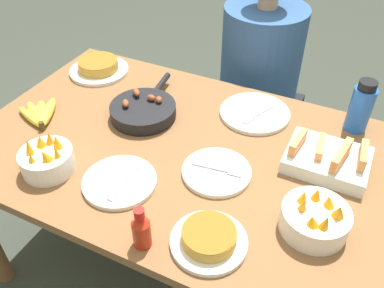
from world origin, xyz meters
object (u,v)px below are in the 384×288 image
at_px(frittata_plate_side, 99,67).
at_px(empty_plate_far_right, 255,113).
at_px(hot_sauce_bottle, 141,229).
at_px(frittata_plate_center, 209,239).
at_px(fruit_bowl_citrus, 47,159).
at_px(person_figure, 257,96).
at_px(banana_bunch, 40,114).
at_px(melon_tray, 328,159).
at_px(empty_plate_far_left, 216,172).
at_px(empty_plate_near_front, 120,182).
at_px(water_bottle, 361,107).
at_px(skillet, 144,110).
at_px(fruit_bowl_mango, 315,218).

height_order(frittata_plate_side, empty_plate_far_right, frittata_plate_side).
bearing_deg(hot_sauce_bottle, empty_plate_far_right, 83.74).
bearing_deg(hot_sauce_bottle, frittata_plate_center, 25.43).
height_order(frittata_plate_center, empty_plate_far_right, frittata_plate_center).
distance_m(fruit_bowl_citrus, person_figure, 1.14).
bearing_deg(empty_plate_far_right, banana_bunch, -152.45).
relative_size(melon_tray, empty_plate_far_right, 0.98).
bearing_deg(empty_plate_far_left, empty_plate_near_front, -145.84).
bearing_deg(empty_plate_far_left, banana_bunch, -178.78).
relative_size(banana_bunch, water_bottle, 0.94).
xyz_separation_m(empty_plate_near_front, water_bottle, (0.62, 0.62, 0.09)).
xyz_separation_m(skillet, frittata_plate_side, (-0.35, 0.20, -0.00)).
xyz_separation_m(empty_plate_far_right, water_bottle, (0.36, 0.08, 0.09)).
height_order(empty_plate_far_right, fruit_bowl_mango, fruit_bowl_mango).
xyz_separation_m(banana_bunch, fruit_bowl_mango, (1.06, -0.07, 0.02)).
distance_m(frittata_plate_center, person_figure, 1.13).
height_order(melon_tray, hot_sauce_bottle, hot_sauce_bottle).
height_order(melon_tray, fruit_bowl_mango, fruit_bowl_mango).
xyz_separation_m(melon_tray, water_bottle, (0.05, 0.25, 0.06)).
distance_m(frittata_plate_center, empty_plate_far_right, 0.63).
relative_size(fruit_bowl_citrus, person_figure, 0.14).
height_order(melon_tray, fruit_bowl_citrus, fruit_bowl_citrus).
bearing_deg(melon_tray, fruit_bowl_citrus, -153.13).
relative_size(skillet, frittata_plate_center, 1.82).
bearing_deg(skillet, frittata_plate_center, -140.24).
distance_m(empty_plate_far_left, water_bottle, 0.58).
xyz_separation_m(skillet, water_bottle, (0.74, 0.27, 0.07)).
distance_m(frittata_plate_center, fruit_bowl_citrus, 0.59).
relative_size(fruit_bowl_citrus, hot_sauce_bottle, 1.25).
relative_size(melon_tray, fruit_bowl_mango, 1.38).
bearing_deg(fruit_bowl_mango, empty_plate_far_right, 126.16).
bearing_deg(frittata_plate_center, water_bottle, 68.74).
distance_m(banana_bunch, fruit_bowl_citrus, 0.30).
bearing_deg(hot_sauce_bottle, melon_tray, 54.03).
bearing_deg(empty_plate_near_front, melon_tray, 32.80).
xyz_separation_m(melon_tray, hot_sauce_bottle, (-0.39, -0.53, 0.03)).
xyz_separation_m(melon_tray, frittata_plate_center, (-0.22, -0.45, -0.01)).
relative_size(frittata_plate_center, hot_sauce_bottle, 1.55).
relative_size(banana_bunch, empty_plate_far_right, 0.70).
bearing_deg(frittata_plate_side, fruit_bowl_citrus, -68.87).
xyz_separation_m(empty_plate_near_front, person_figure, (0.14, 1.00, -0.23)).
relative_size(frittata_plate_center, frittata_plate_side, 0.82).
bearing_deg(person_figure, water_bottle, -37.89).
distance_m(frittata_plate_center, fruit_bowl_mango, 0.30).
xyz_separation_m(frittata_plate_side, hot_sauce_bottle, (0.66, -0.71, 0.04)).
distance_m(skillet, person_figure, 0.74).
xyz_separation_m(frittata_plate_center, fruit_bowl_citrus, (-0.59, 0.04, 0.02)).
bearing_deg(frittata_plate_side, empty_plate_near_front, -49.07).
bearing_deg(water_bottle, frittata_plate_side, -176.05).
height_order(frittata_plate_side, fruit_bowl_citrus, fruit_bowl_citrus).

